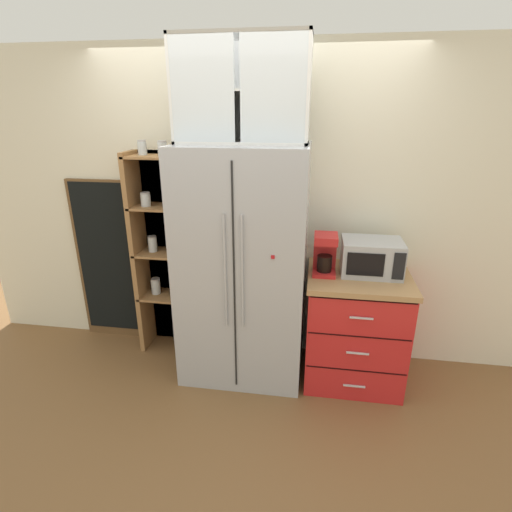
{
  "coord_description": "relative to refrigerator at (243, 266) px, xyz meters",
  "views": [
    {
      "loc": [
        0.53,
        -2.77,
        2.06
      ],
      "look_at": [
        0.1,
        0.01,
        1.01
      ],
      "focal_mm": 27.58,
      "sensor_mm": 36.0,
      "label": 1
    }
  ],
  "objects": [
    {
      "name": "pantry_shelf_column",
      "position": [
        -0.74,
        0.26,
        0.0
      ],
      "size": [
        0.49,
        0.31,
        1.84
      ],
      "color": "brown",
      "rests_on": "ground"
    },
    {
      "name": "counter_cabinet",
      "position": [
        0.88,
        0.02,
        -0.47
      ],
      "size": [
        0.77,
        0.67,
        0.9
      ],
      "color": "red",
      "rests_on": "ground"
    },
    {
      "name": "coffee_maker",
      "position": [
        0.62,
        0.03,
        0.13
      ],
      "size": [
        0.17,
        0.2,
        0.31
      ],
      "color": "red",
      "rests_on": "counter_cabinet"
    },
    {
      "name": "wall_back_cream",
      "position": [
        -0.0,
        0.39,
        0.36
      ],
      "size": [
        5.02,
        0.1,
        2.55
      ],
      "primitive_type": "cube",
      "color": "silver",
      "rests_on": "ground"
    },
    {
      "name": "ground_plane",
      "position": [
        -0.0,
        -0.01,
        -0.92
      ],
      "size": [
        10.72,
        10.72,
        0.0
      ],
      "primitive_type": "plane",
      "color": "brown"
    },
    {
      "name": "mug_cream",
      "position": [
        0.89,
        0.01,
        0.02
      ],
      "size": [
        0.11,
        0.07,
        0.09
      ],
      "color": "silver",
      "rests_on": "counter_cabinet"
    },
    {
      "name": "chalkboard_menu",
      "position": [
        -1.31,
        0.32,
        -0.16
      ],
      "size": [
        0.6,
        0.04,
        1.51
      ],
      "color": "brown",
      "rests_on": "ground"
    },
    {
      "name": "microwave",
      "position": [
        0.96,
        0.07,
        0.11
      ],
      "size": [
        0.44,
        0.33,
        0.26
      ],
      "color": "#ADAFB5",
      "rests_on": "counter_cabinet"
    },
    {
      "name": "upper_cabinet",
      "position": [
        -0.0,
        0.05,
        1.26
      ],
      "size": [
        0.91,
        0.32,
        0.68
      ],
      "color": "silver",
      "rests_on": "refrigerator"
    },
    {
      "name": "refrigerator",
      "position": [
        0.0,
        0.0,
        0.0
      ],
      "size": [
        0.95,
        0.7,
        1.84
      ],
      "color": "#ADAFB5",
      "rests_on": "ground"
    },
    {
      "name": "bottle_cobalt",
      "position": [
        0.88,
        0.11,
        0.08
      ],
      "size": [
        0.06,
        0.06,
        0.24
      ],
      "color": "navy",
      "rests_on": "counter_cabinet"
    }
  ]
}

